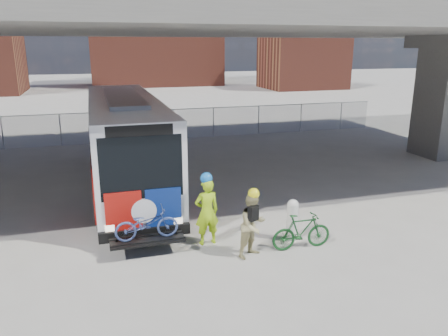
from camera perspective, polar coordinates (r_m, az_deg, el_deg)
name	(u,v)px	position (r m, az deg, el deg)	size (l,w,h in m)	color
ground	(195,209)	(15.37, -3.86, -5.40)	(160.00, 160.00, 0.00)	#9E9991
bus	(125,134)	(17.92, -12.83, 4.32)	(2.67, 12.90, 3.69)	silver
overpass	(169,19)	(18.29, -7.23, 18.78)	(40.00, 16.00, 7.95)	#605E59
chainlink_fence	(149,117)	(26.50, -9.80, 6.58)	(30.00, 0.06, 30.00)	gray
brick_buildings	(122,46)	(62.37, -13.18, 15.22)	(54.00, 22.00, 12.00)	brown
bollard	(292,218)	(12.93, 8.92, -6.53)	(0.33, 0.33, 1.26)	white
cyclist_hivis	(207,210)	(12.43, -2.27, -5.50)	(0.75, 0.53, 2.14)	#A5D816
cyclist_tan	(253,224)	(11.79, 3.82, -7.37)	(1.07, 0.98, 1.94)	tan
bike_parked	(302,231)	(12.49, 10.10, -8.17)	(0.49, 1.74, 1.04)	#16461D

